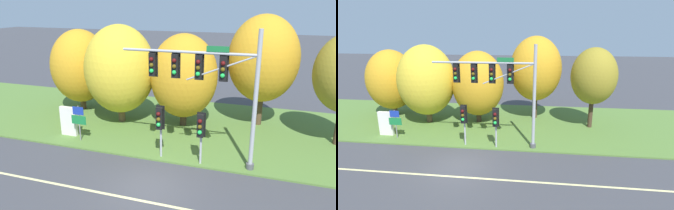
% 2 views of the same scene
% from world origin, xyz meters
% --- Properties ---
extents(ground_plane, '(160.00, 160.00, 0.00)m').
position_xyz_m(ground_plane, '(0.00, 0.00, 0.00)').
color(ground_plane, '#3D3D42').
extents(lane_stripe, '(36.00, 0.16, 0.01)m').
position_xyz_m(lane_stripe, '(0.00, -1.20, 0.00)').
color(lane_stripe, beige).
rests_on(lane_stripe, ground).
extents(grass_verge, '(48.00, 11.50, 0.10)m').
position_xyz_m(grass_verge, '(0.00, 8.25, 0.05)').
color(grass_verge, '#517533').
rests_on(grass_verge, ground).
extents(traffic_signal_mast, '(7.13, 0.49, 7.10)m').
position_xyz_m(traffic_signal_mast, '(2.10, 3.07, 4.71)').
color(traffic_signal_mast, '#9EA0A5').
rests_on(traffic_signal_mast, grass_verge).
extents(pedestrian_signal_near_kerb, '(0.46, 0.55, 3.00)m').
position_xyz_m(pedestrian_signal_near_kerb, '(-0.40, 2.81, 2.26)').
color(pedestrian_signal_near_kerb, '#9EA0A5').
rests_on(pedestrian_signal_near_kerb, grass_verge).
extents(pedestrian_signal_further_along, '(0.46, 0.55, 2.90)m').
position_xyz_m(pedestrian_signal_further_along, '(1.87, 2.68, 2.17)').
color(pedestrian_signal_further_along, '#9EA0A5').
rests_on(pedestrian_signal_further_along, grass_verge).
extents(route_sign_post, '(0.99, 0.08, 2.23)m').
position_xyz_m(route_sign_post, '(-5.93, 3.51, 1.52)').
color(route_sign_post, slate).
rests_on(route_sign_post, grass_verge).
extents(tree_nearest_road, '(4.52, 4.52, 6.29)m').
position_xyz_m(tree_nearest_road, '(-9.21, 9.11, 3.56)').
color(tree_nearest_road, '#4C3823').
rests_on(tree_nearest_road, grass_verge).
extents(tree_left_of_mast, '(4.88, 4.88, 6.85)m').
position_xyz_m(tree_left_of_mast, '(-4.98, 7.47, 3.88)').
color(tree_left_of_mast, brown).
rests_on(tree_left_of_mast, grass_verge).
extents(tree_behind_signpost, '(4.53, 4.53, 6.32)m').
position_xyz_m(tree_behind_signpost, '(-0.57, 8.11, 3.58)').
color(tree_behind_signpost, '#423021').
rests_on(tree_behind_signpost, grass_verge).
extents(tree_mid_verge, '(4.65, 4.65, 7.53)m').
position_xyz_m(tree_mid_verge, '(4.40, 9.89, 4.71)').
color(tree_mid_verge, '#4C3823').
rests_on(tree_mid_verge, grass_verge).
extents(tree_tall_centre, '(3.70, 3.70, 6.69)m').
position_xyz_m(tree_tall_centre, '(9.13, 7.87, 4.46)').
color(tree_tall_centre, '#423021').
rests_on(tree_tall_centre, grass_verge).
extents(info_kiosk, '(1.10, 0.24, 1.90)m').
position_xyz_m(info_kiosk, '(-7.04, 4.02, 1.04)').
color(info_kiosk, silver).
rests_on(info_kiosk, grass_verge).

